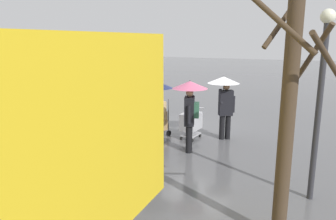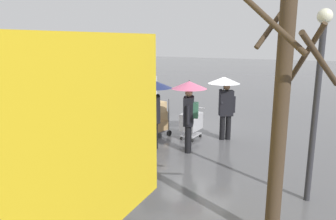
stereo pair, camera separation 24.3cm
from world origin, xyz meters
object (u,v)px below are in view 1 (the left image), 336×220
pedestrian_black_side (154,98)px  pedestrian_white_side (224,93)px  cargo_van_parked_right (106,97)px  hand_dolly_boxes (158,118)px  shopping_cart_vendor (191,122)px  pedestrian_pink_side (190,100)px  bare_tree_near (288,117)px  street_lamp (321,87)px

pedestrian_black_side → pedestrian_white_side: 2.51m
cargo_van_parked_right → hand_dolly_boxes: bearing=174.7°
shopping_cart_vendor → pedestrian_pink_side: 1.61m
pedestrian_white_side → bare_tree_near: 5.64m
bare_tree_near → pedestrian_white_side: bearing=-65.0°
street_lamp → pedestrian_black_side: bearing=-17.6°
cargo_van_parked_right → pedestrian_white_side: 4.44m
shopping_cart_vendor → street_lamp: 5.12m
hand_dolly_boxes → street_lamp: size_ratio=0.34×
cargo_van_parked_right → shopping_cart_vendor: cargo_van_parked_right is taller
hand_dolly_boxes → street_lamp: 5.83m
cargo_van_parked_right → shopping_cart_vendor: 3.45m
pedestrian_black_side → bare_tree_near: 5.14m
hand_dolly_boxes → pedestrian_black_side: bearing=111.7°
pedestrian_white_side → street_lamp: 4.41m
shopping_cart_vendor → pedestrian_black_side: 1.91m
cargo_van_parked_right → pedestrian_white_side: (-4.40, -0.47, 0.39)m
bare_tree_near → street_lamp: bare_tree_near is taller
cargo_van_parked_right → pedestrian_pink_side: cargo_van_parked_right is taller
hand_dolly_boxes → bare_tree_near: size_ratio=0.33×
street_lamp → bare_tree_near: bearing=76.4°
shopping_cart_vendor → bare_tree_near: (-3.38, 4.68, 1.56)m
pedestrian_black_side → street_lamp: 4.71m
pedestrian_white_side → street_lamp: size_ratio=0.56×
shopping_cart_vendor → pedestrian_white_side: (-1.00, -0.41, 1.00)m
hand_dolly_boxes → pedestrian_pink_side: 2.00m
street_lamp → shopping_cart_vendor: bearing=-37.3°
pedestrian_white_side → cargo_van_parked_right: bearing=6.1°
shopping_cart_vendor → pedestrian_pink_side: size_ratio=0.47×
bare_tree_near → pedestrian_black_side: bearing=-38.5°
hand_dolly_boxes → bare_tree_near: bare_tree_near is taller
pedestrian_pink_side → pedestrian_black_side: same height
cargo_van_parked_right → pedestrian_pink_side: bearing=163.4°
pedestrian_black_side → pedestrian_white_side: (-1.63, -1.91, -0.01)m
pedestrian_white_side → pedestrian_black_side: bearing=49.6°
bare_tree_near → shopping_cart_vendor: bearing=-54.1°
pedestrian_pink_side → pedestrian_black_side: (1.03, 0.30, 0.01)m
pedestrian_white_side → shopping_cart_vendor: bearing=22.2°
pedestrian_black_side → cargo_van_parked_right: bearing=-27.4°
pedestrian_black_side → pedestrian_white_side: same height
cargo_van_parked_right → street_lamp: size_ratio=1.41×
hand_dolly_boxes → bare_tree_near: 6.46m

